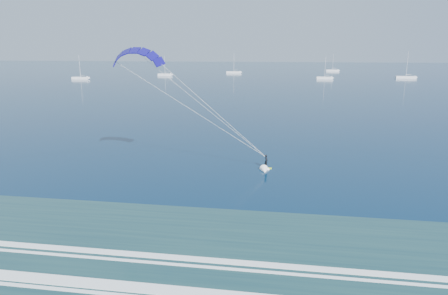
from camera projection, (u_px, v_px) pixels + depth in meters
name	position (u px, v px, depth m)	size (l,w,h in m)	color
kitesurfer_rig	(204.00, 107.00, 46.85)	(19.24, 7.50, 15.93)	#C2F11C
sailboat_0	(81.00, 78.00, 196.64)	(8.57, 2.40, 11.68)	silver
sailboat_1	(165.00, 75.00, 222.67)	(7.87, 2.40, 10.92)	silver
sailboat_2	(234.00, 72.00, 244.51)	(8.96, 2.40, 12.05)	silver
sailboat_3	(325.00, 78.00, 197.88)	(7.77, 2.40, 10.91)	silver
sailboat_4	(333.00, 70.00, 264.47)	(8.33, 2.40, 11.38)	silver
sailboat_5	(406.00, 77.00, 202.30)	(9.82, 2.40, 13.25)	silver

